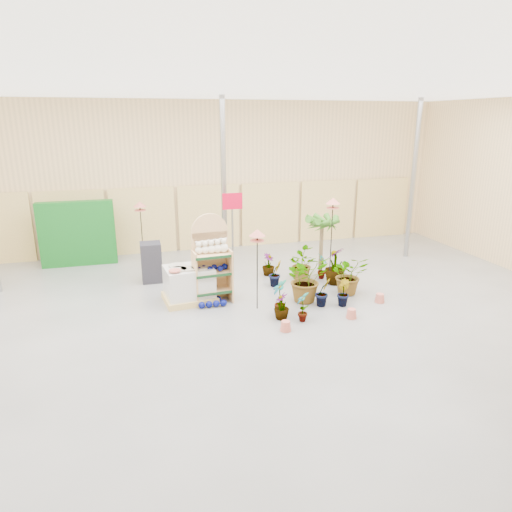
{
  "coord_description": "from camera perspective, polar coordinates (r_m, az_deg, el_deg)",
  "views": [
    {
      "loc": [
        -2.29,
        -7.91,
        3.94
      ],
      "look_at": [
        0.3,
        1.5,
        1.0
      ],
      "focal_mm": 32.0,
      "sensor_mm": 36.0,
      "label": 1
    }
  ],
  "objects": [
    {
      "name": "potted_plant_8",
      "position": [
        9.29,
        5.86,
        -6.29
      ],
      "size": [
        0.35,
        0.4,
        0.63
      ],
      "primitive_type": "imported",
      "rotation": [
        0.0,
        0.0,
        4.26
      ],
      "color": "#306919",
      "rests_on": "ground"
    },
    {
      "name": "bird_table_front",
      "position": [
        9.42,
        0.15,
        2.59
      ],
      "size": [
        0.34,
        0.34,
        1.76
      ],
      "color": "black",
      "rests_on": "ground"
    },
    {
      "name": "charcoal_planters",
      "position": [
        11.71,
        -12.95,
        -0.76
      ],
      "size": [
        0.5,
        0.5,
        1.0
      ],
      "color": "black",
      "rests_on": "ground"
    },
    {
      "name": "room",
      "position": [
        9.27,
        -0.82,
        6.04
      ],
      "size": [
        15.2,
        12.1,
        4.7
      ],
      "color": "slate",
      "rests_on": "ground"
    },
    {
      "name": "potted_plant_7",
      "position": [
        9.37,
        3.21,
        -6.26
      ],
      "size": [
        0.38,
        0.38,
        0.56
      ],
      "primitive_type": "imported",
      "rotation": [
        0.0,
        0.0,
        4.48
      ],
      "color": "#306919",
      "rests_on": "ground"
    },
    {
      "name": "potted_plant_0",
      "position": [
        9.58,
        2.99,
        -5.09
      ],
      "size": [
        0.33,
        0.44,
        0.76
      ],
      "primitive_type": "imported",
      "rotation": [
        0.0,
        0.0,
        4.54
      ],
      "color": "#306919",
      "rests_on": "ground"
    },
    {
      "name": "potted_plant_4",
      "position": [
        11.76,
        8.24,
        -1.25
      ],
      "size": [
        0.38,
        0.43,
        0.67
      ],
      "primitive_type": "imported",
      "rotation": [
        0.0,
        0.0,
        1.06
      ],
      "color": "#306919",
      "rests_on": "ground"
    },
    {
      "name": "gazing_balls_floor",
      "position": [
        10.11,
        -5.54,
        -5.79
      ],
      "size": [
        0.63,
        0.39,
        0.15
      ],
      "color": "#050C60",
      "rests_on": "ground"
    },
    {
      "name": "teddy_bears",
      "position": [
        10.0,
        -5.44,
        1.08
      ],
      "size": [
        0.73,
        0.2,
        0.32
      ],
      "color": "white",
      "rests_on": "display_shelf"
    },
    {
      "name": "potted_plant_11",
      "position": [
        11.91,
        1.56,
        -1.07
      ],
      "size": [
        0.46,
        0.46,
        0.58
      ],
      "primitive_type": "imported",
      "rotation": [
        0.0,
        0.0,
        0.75
      ],
      "color": "#306919",
      "rests_on": "ground"
    },
    {
      "name": "display_shelf",
      "position": [
        10.18,
        -5.64,
        -0.69
      ],
      "size": [
        0.86,
        0.58,
        1.97
      ],
      "rotation": [
        0.0,
        0.0,
        0.08
      ],
      "color": "tan",
      "rests_on": "ground"
    },
    {
      "name": "palm",
      "position": [
        11.71,
        8.27,
        4.27
      ],
      "size": [
        0.7,
        0.7,
        1.69
      ],
      "color": "brown",
      "rests_on": "ground"
    },
    {
      "name": "bird_table_back",
      "position": [
        12.61,
        -14.32,
        6.03
      ],
      "size": [
        0.34,
        0.34,
        1.84
      ],
      "color": "black",
      "rests_on": "ground"
    },
    {
      "name": "potted_plant_3",
      "position": [
        11.41,
        9.88,
        -1.22
      ],
      "size": [
        0.74,
        0.74,
        0.93
      ],
      "primitive_type": "imported",
      "rotation": [
        0.0,
        0.0,
        3.92
      ],
      "color": "#306919",
      "rests_on": "ground"
    },
    {
      "name": "pallet_stack",
      "position": [
        10.32,
        -8.37,
        -3.51
      ],
      "size": [
        1.21,
        1.05,
        0.83
      ],
      "rotation": [
        0.0,
        0.0,
        0.11
      ],
      "color": "tan",
      "rests_on": "ground"
    },
    {
      "name": "offer_sign",
      "position": [
        11.4,
        -2.96,
        4.74
      ],
      "size": [
        0.5,
        0.08,
        2.2
      ],
      "color": "gray",
      "rests_on": "ground"
    },
    {
      "name": "potted_plant_6",
      "position": [
        11.64,
        5.56,
        -0.96
      ],
      "size": [
        0.69,
        0.78,
        0.82
      ],
      "primitive_type": "imported",
      "rotation": [
        0.0,
        0.0,
        1.63
      ],
      "color": "#306919",
      "rests_on": "ground"
    },
    {
      "name": "potted_plant_2",
      "position": [
        10.23,
        6.28,
        -2.8
      ],
      "size": [
        1.08,
        0.97,
        1.07
      ],
      "primitive_type": "imported",
      "rotation": [
        0.0,
        0.0,
        0.16
      ],
      "color": "#306919",
      "rests_on": "ground"
    },
    {
      "name": "potted_plant_1",
      "position": [
        10.08,
        8.37,
        -4.5
      ],
      "size": [
        0.42,
        0.38,
        0.63
      ],
      "primitive_type": "imported",
      "rotation": [
        0.0,
        0.0,
        0.32
      ],
      "color": "#306919",
      "rests_on": "ground"
    },
    {
      "name": "gazing_balls_shelf",
      "position": [
        10.11,
        -5.51,
        -1.54
      ],
      "size": [
        0.72,
        0.25,
        0.14
      ],
      "color": "#050C60",
      "rests_on": "display_shelf"
    },
    {
      "name": "potted_plant_5",
      "position": [
        11.16,
        2.44,
        -2.17
      ],
      "size": [
        0.46,
        0.45,
        0.64
      ],
      "primitive_type": "imported",
      "rotation": [
        0.0,
        0.0,
        0.69
      ],
      "color": "#306919",
      "rests_on": "ground"
    },
    {
      "name": "potted_plant_9",
      "position": [
        10.18,
        10.79,
        -4.53
      ],
      "size": [
        0.32,
        0.37,
        0.59
      ],
      "primitive_type": "imported",
      "rotation": [
        0.0,
        0.0,
        1.37
      ],
      "color": "#306919",
      "rests_on": "ground"
    },
    {
      "name": "trellis_stock",
      "position": [
        13.54,
        -21.4,
        2.62
      ],
      "size": [
        2.0,
        0.3,
        1.8
      ],
      "primitive_type": "cube",
      "color": "#0F5C19",
      "rests_on": "ground"
    },
    {
      "name": "potted_plant_10",
      "position": [
        10.82,
        11.55,
        -2.28
      ],
      "size": [
        0.94,
        0.85,
        0.94
      ],
      "primitive_type": "imported",
      "rotation": [
        0.0,
        0.0,
        6.14
      ],
      "color": "#306919",
      "rests_on": "ground"
    },
    {
      "name": "bird_table_right",
      "position": [
        10.9,
        9.6,
        6.39
      ],
      "size": [
        0.34,
        0.34,
        2.17
      ],
      "color": "black",
      "rests_on": "ground"
    }
  ]
}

